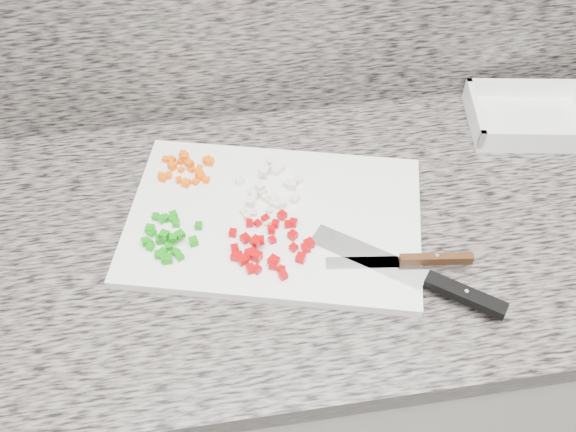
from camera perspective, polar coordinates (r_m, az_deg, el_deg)
The scene contains 11 objects.
cabinet at distance 1.46m, azimuth 2.20°, elevation -12.51°, with size 3.92×0.62×0.86m, color beige.
countertop at distance 1.08m, azimuth 2.89°, elevation -1.20°, with size 3.96×0.64×0.04m, color slate.
cutting_board at distance 1.06m, azimuth -1.23°, elevation -0.30°, with size 0.48×0.32×0.02m, color white.
carrot_pile at distance 1.13m, azimuth -8.91°, elevation 4.19°, with size 0.10×0.09×0.02m.
onion_pile at distance 1.09m, azimuth -1.27°, elevation 2.78°, with size 0.12×0.11×0.02m.
green_pepper_pile at distance 1.03m, azimuth -10.69°, elevation -1.89°, with size 0.10×0.10×0.02m.
red_pepper_pile at distance 1.01m, azimuth -1.78°, elevation -2.68°, with size 0.13×0.13×0.02m.
garlic_pile at distance 1.06m, azimuth -2.63°, elevation 0.32°, with size 0.06×0.06×0.01m.
chef_knife at distance 0.99m, azimuth 12.58°, elevation -5.67°, with size 0.27×0.22×0.02m.
paring_knife at distance 1.01m, azimuth 11.43°, elevation -3.86°, with size 0.23×0.05×0.02m.
tray at distance 1.31m, azimuth 20.65°, elevation 8.15°, with size 0.25×0.20×0.05m.
Camera 1 is at (-0.16, 0.77, 1.72)m, focal length 40.00 mm.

